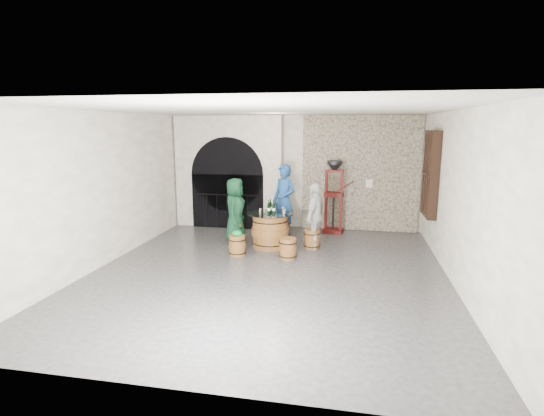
% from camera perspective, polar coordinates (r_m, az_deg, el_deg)
% --- Properties ---
extents(ground, '(8.00, 8.00, 0.00)m').
position_cam_1_polar(ground, '(8.64, -0.50, -8.62)').
color(ground, '#2E2E31').
rests_on(ground, ground).
extents(wall_back, '(8.00, 0.00, 8.00)m').
position_cam_1_polar(wall_back, '(12.16, 3.25, 4.82)').
color(wall_back, white).
rests_on(wall_back, ground).
extents(wall_front, '(8.00, 0.00, 8.00)m').
position_cam_1_polar(wall_front, '(4.49, -10.81, -6.04)').
color(wall_front, white).
rests_on(wall_front, ground).
extents(wall_left, '(0.00, 8.00, 8.00)m').
position_cam_1_polar(wall_left, '(9.57, -21.54, 2.41)').
color(wall_left, white).
rests_on(wall_left, ground).
extents(wall_right, '(0.00, 8.00, 8.00)m').
position_cam_1_polar(wall_right, '(8.30, 23.89, 1.02)').
color(wall_right, white).
rests_on(wall_right, ground).
extents(ceiling, '(8.00, 8.00, 0.00)m').
position_cam_1_polar(ceiling, '(8.15, -0.54, 13.09)').
color(ceiling, beige).
rests_on(ceiling, wall_back).
extents(stone_facing_panel, '(3.20, 0.12, 3.18)m').
position_cam_1_polar(stone_facing_panel, '(11.99, 11.79, 4.53)').
color(stone_facing_panel, tan).
rests_on(stone_facing_panel, ground).
extents(arched_opening, '(3.10, 0.60, 3.19)m').
position_cam_1_polar(arched_opening, '(12.31, -5.75, 4.78)').
color(arched_opening, white).
rests_on(arched_opening, ground).
extents(shuttered_window, '(0.23, 1.10, 2.00)m').
position_cam_1_polar(shuttered_window, '(10.58, 20.52, 4.32)').
color(shuttered_window, black).
rests_on(shuttered_window, wall_right).
extents(barrel_table, '(1.09, 1.09, 0.84)m').
position_cam_1_polar(barrel_table, '(10.28, -0.25, -3.01)').
color(barrel_table, brown).
rests_on(barrel_table, ground).
extents(barrel_stool_left, '(0.40, 0.40, 0.47)m').
position_cam_1_polar(barrel_stool_left, '(10.83, -4.95, -3.33)').
color(barrel_stool_left, brown).
rests_on(barrel_stool_left, ground).
extents(barrel_stool_far, '(0.40, 0.40, 0.47)m').
position_cam_1_polar(barrel_stool_far, '(11.26, 1.36, -2.74)').
color(barrel_stool_far, brown).
rests_on(barrel_stool_far, ground).
extents(barrel_stool_right, '(0.40, 0.40, 0.47)m').
position_cam_1_polar(barrel_stool_right, '(10.25, 5.39, -4.17)').
color(barrel_stool_right, brown).
rests_on(barrel_stool_right, ground).
extents(barrel_stool_near_right, '(0.40, 0.40, 0.47)m').
position_cam_1_polar(barrel_stool_near_right, '(9.43, 2.15, -5.47)').
color(barrel_stool_near_right, brown).
rests_on(barrel_stool_near_right, ground).
extents(barrel_stool_near_left, '(0.40, 0.40, 0.47)m').
position_cam_1_polar(barrel_stool_near_left, '(9.70, -4.70, -5.04)').
color(barrel_stool_near_left, brown).
rests_on(barrel_stool_near_left, ground).
extents(green_cap, '(0.26, 0.22, 0.12)m').
position_cam_1_polar(green_cap, '(9.62, -4.71, -3.42)').
color(green_cap, '#0C8B38').
rests_on(green_cap, barrel_stool_near_left).
extents(person_green, '(0.55, 0.82, 1.62)m').
position_cam_1_polar(person_green, '(10.70, -4.98, -0.31)').
color(person_green, '#103B21').
rests_on(person_green, ground).
extents(person_blue, '(0.83, 0.75, 1.91)m').
position_cam_1_polar(person_blue, '(11.28, 1.63, 1.04)').
color(person_blue, '#1A4890').
rests_on(person_blue, ground).
extents(person_white, '(0.62, 1.00, 1.59)m').
position_cam_1_polar(person_white, '(10.11, 5.82, -1.11)').
color(person_white, silver).
rests_on(person_white, ground).
extents(wine_bottle_left, '(0.08, 0.08, 0.32)m').
position_cam_1_polar(wine_bottle_left, '(10.12, -0.43, -0.02)').
color(wine_bottle_left, black).
rests_on(wine_bottle_left, barrel_table).
extents(wine_bottle_center, '(0.08, 0.08, 0.32)m').
position_cam_1_polar(wine_bottle_center, '(10.12, 0.23, -0.02)').
color(wine_bottle_center, black).
rests_on(wine_bottle_center, barrel_table).
extents(wine_bottle_right, '(0.08, 0.08, 0.32)m').
position_cam_1_polar(wine_bottle_right, '(10.29, -0.21, 0.16)').
color(wine_bottle_right, black).
rests_on(wine_bottle_right, barrel_table).
extents(tasting_glass_a, '(0.05, 0.05, 0.10)m').
position_cam_1_polar(tasting_glass_a, '(10.07, -1.63, -0.56)').
color(tasting_glass_a, '#A3521F').
rests_on(tasting_glass_a, barrel_table).
extents(tasting_glass_b, '(0.05, 0.05, 0.10)m').
position_cam_1_polar(tasting_glass_b, '(10.15, 1.71, -0.46)').
color(tasting_glass_b, '#A3521F').
rests_on(tasting_glass_b, barrel_table).
extents(tasting_glass_c, '(0.05, 0.05, 0.10)m').
position_cam_1_polar(tasting_glass_c, '(10.36, -1.04, -0.23)').
color(tasting_glass_c, '#A3521F').
rests_on(tasting_glass_c, barrel_table).
extents(tasting_glass_d, '(0.05, 0.05, 0.10)m').
position_cam_1_polar(tasting_glass_d, '(10.44, 1.49, -0.14)').
color(tasting_glass_d, '#A3521F').
rests_on(tasting_glass_d, barrel_table).
extents(tasting_glass_e, '(0.05, 0.05, 0.10)m').
position_cam_1_polar(tasting_glass_e, '(9.88, 1.60, -0.78)').
color(tasting_glass_e, '#A3521F').
rests_on(tasting_glass_e, barrel_table).
extents(tasting_glass_f, '(0.05, 0.05, 0.10)m').
position_cam_1_polar(tasting_glass_f, '(10.27, -1.58, -0.33)').
color(tasting_glass_f, '#A3521F').
rests_on(tasting_glass_f, barrel_table).
extents(side_barrel, '(0.53, 0.53, 0.70)m').
position_cam_1_polar(side_barrel, '(11.33, 0.73, -2.03)').
color(side_barrel, brown).
rests_on(side_barrel, ground).
extents(corking_press, '(0.83, 0.51, 1.99)m').
position_cam_1_polar(corking_press, '(11.62, 8.32, 2.23)').
color(corking_press, '#490F0C').
rests_on(corking_press, ground).
extents(control_box, '(0.18, 0.10, 0.22)m').
position_cam_1_polar(control_box, '(11.95, 12.95, 3.25)').
color(control_box, silver).
rests_on(control_box, wall_back).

